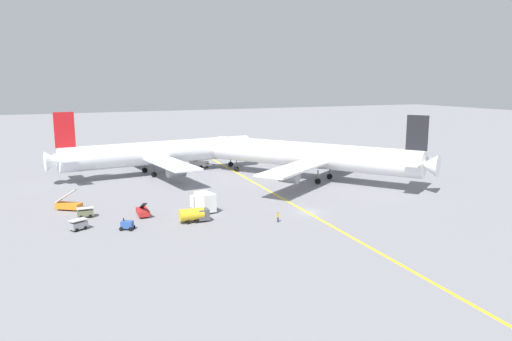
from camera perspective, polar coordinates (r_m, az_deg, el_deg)
The scene contains 13 objects.
ground_plane at distance 88.27m, azimuth 6.14°, elevation -4.86°, with size 600.00×600.00×0.00m, color gray.
taxiway_stripe at distance 96.94m, azimuth 3.39°, elevation -3.42°, with size 0.50×120.00×0.01m, color yellow.
airliner_at_gate_left at distance 124.98m, azimuth -11.09°, elevation 2.02°, with size 54.56×46.16×16.22m.
airliner_being_pushed at distance 115.34m, azimuth 6.50°, elevation 1.72°, with size 44.00×50.36×16.14m.
pushback_tug at distance 133.21m, azimuth -6.78°, elevation 0.90°, with size 6.18×7.48×2.99m.
gse_stair_truck_yellow at distance 95.41m, azimuth -20.94°, elevation -3.70°, with size 4.80×4.29×4.06m.
gse_gpu_cart_small at distance 80.27m, azimuth -14.74°, elevation -6.12°, with size 2.62×2.43×1.90m.
gse_belt_loader_portside at distance 87.46m, azimuth -13.01°, elevation -4.66°, with size 1.99×4.97×3.02m.
gse_catering_truck_tall at distance 88.70m, azimuth -6.14°, elevation -3.61°, with size 3.24×6.13×3.50m.
gse_baggage_cart_trailing at distance 82.39m, azimuth -19.94°, elevation -5.94°, with size 3.15×2.63×1.71m.
gse_fuel_bowser_stubby at distance 82.14m, azimuth -7.16°, elevation -5.09°, with size 4.96×2.12×2.40m.
gse_baggage_cart_near_cluster at distance 89.39m, azimuth -19.22°, elevation -4.63°, with size 2.78×1.66×1.71m.
ground_crew_wing_walker_right at distance 81.73m, azimuth 2.56°, elevation -5.41°, with size 0.36×0.47×1.71m.
Camera 1 is at (-43.81, -73.02, 23.24)m, focal length 34.43 mm.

